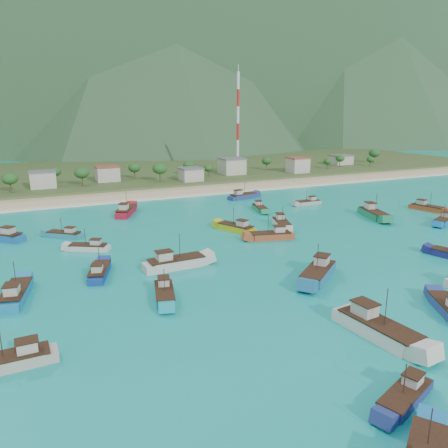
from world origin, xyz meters
name	(u,v)px	position (x,y,z in m)	size (l,w,h in m)	color
ground	(254,258)	(0.00, 0.00, 0.00)	(600.00, 600.00, 0.00)	#0D908C
beach	(151,194)	(0.00, 79.00, 0.00)	(400.00, 18.00, 1.20)	beige
land	(117,173)	(0.00, 140.00, 0.00)	(400.00, 110.00, 2.40)	#385123
surf_line	(158,199)	(0.00, 69.50, 0.00)	(400.00, 2.50, 0.08)	white
mountains	(34,26)	(-18.31, 403.81, 106.83)	(1520.00, 440.00, 260.00)	slate
village	(163,172)	(11.99, 103.32, 4.59)	(215.03, 30.39, 6.79)	beige
vegetation	(126,173)	(-3.58, 102.91, 5.06)	(276.19, 25.02, 8.54)	#235623
radio_tower	(238,123)	(50.06, 108.00, 24.13)	(1.20, 1.20, 45.06)	red
boat_0	(16,295)	(-45.12, -1.56, 0.81)	(5.53, 11.67, 6.64)	#1476B0
boat_2	(318,274)	(5.22, -14.80, 0.95)	(12.17, 10.63, 7.41)	#206793
boat_4	(271,236)	(10.48, 10.66, 0.75)	(11.09, 5.75, 6.29)	#A34725
boat_7	(281,224)	(18.89, 19.47, 0.73)	(6.31, 10.94, 6.20)	beige
boat_8	(308,203)	(41.80, 39.68, 0.58)	(9.14, 2.91, 5.36)	#A8A39A
boat_9	(427,208)	(69.95, 17.07, 0.73)	(5.46, 10.91, 6.19)	#BC4620
boat_10	(260,209)	(23.11, 38.63, 0.62)	(4.83, 9.79, 5.56)	#1C8253
boat_11	(2,237)	(-48.19, 36.85, 0.83)	(10.63, 10.22, 6.73)	#195A9C
boat_12	(165,294)	(-22.94, -11.26, 0.66)	(5.17, 10.18, 5.77)	#179CAE
boat_13	(405,397)	(-7.76, -47.45, 0.56)	(9.26, 5.54, 5.26)	navy
boat_14	(89,248)	(-30.52, 20.01, 0.57)	(9.08, 6.66, 5.27)	beige
boat_15	(126,211)	(-15.41, 50.97, 0.94)	(8.80, 12.74, 7.33)	maroon
boat_17	(373,214)	(48.36, 17.05, 1.00)	(7.43, 13.55, 7.68)	#19774C
boat_19	(175,263)	(-16.74, 1.53, 0.93)	(12.45, 4.15, 7.28)	beige
boat_20	(236,228)	(5.93, 20.53, 0.77)	(7.55, 11.17, 6.41)	#B6B415
boat_21	(65,235)	(-34.39, 33.03, 0.58)	(8.68, 7.85, 5.35)	teal
boat_22	(99,272)	(-30.98, 3.45, 0.66)	(5.89, 10.25, 5.81)	navy
boat_23	(444,221)	(60.90, 3.68, 0.68)	(10.34, 6.60, 5.90)	#1372BC
boat_27	(11,362)	(-45.64, -22.80, 0.71)	(10.40, 3.35, 6.09)	#ABA79A
boat_29	(377,329)	(-0.33, -35.57, 1.03)	(5.23, 13.55, 7.81)	silver
boat_30	(243,196)	(26.92, 57.58, 0.79)	(11.41, 5.57, 6.48)	navy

